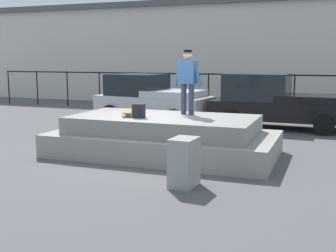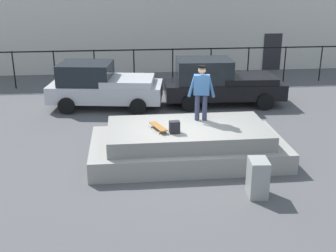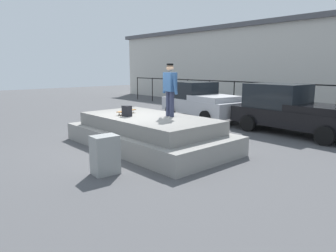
% 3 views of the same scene
% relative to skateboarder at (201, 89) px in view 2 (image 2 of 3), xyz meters
% --- Properties ---
extents(ground_plane, '(60.00, 60.00, 0.00)m').
position_rel_skateboarder_xyz_m(ground_plane, '(-0.80, -0.84, -1.92)').
color(ground_plane, '#4C4C4F').
extents(concrete_ledge, '(5.53, 2.86, 0.98)m').
position_rel_skateboarder_xyz_m(concrete_ledge, '(-0.46, -0.50, -1.47)').
color(concrete_ledge, gray).
rests_on(concrete_ledge, ground_plane).
extents(skateboarder, '(0.81, 0.32, 1.63)m').
position_rel_skateboarder_xyz_m(skateboarder, '(0.00, 0.00, 0.00)').
color(skateboarder, '#2D334C').
rests_on(skateboarder, concrete_ledge).
extents(skateboard, '(0.47, 0.85, 0.12)m').
position_rel_skateboarder_xyz_m(skateboard, '(-1.32, -0.73, -0.84)').
color(skateboard, brown).
rests_on(skateboard, concrete_ledge).
extents(backpack, '(0.29, 0.22, 0.34)m').
position_rel_skateboarder_xyz_m(backpack, '(-0.90, -1.00, -0.77)').
color(backpack, black).
rests_on(backpack, concrete_ledge).
extents(car_silver_pickup_near, '(4.64, 2.59, 1.79)m').
position_rel_skateboarder_xyz_m(car_silver_pickup_near, '(-3.09, 4.87, -1.02)').
color(car_silver_pickup_near, '#B7B7BC').
rests_on(car_silver_pickup_near, ground_plane).
extents(car_black_pickup_mid, '(4.85, 2.19, 1.87)m').
position_rel_skateboarder_xyz_m(car_black_pickup_mid, '(1.62, 4.79, -1.00)').
color(car_black_pickup_mid, black).
rests_on(car_black_pickup_mid, ground_plane).
extents(utility_box, '(0.48, 0.63, 0.93)m').
position_rel_skateboarder_xyz_m(utility_box, '(0.88, -2.89, -1.45)').
color(utility_box, gray).
rests_on(utility_box, ground_plane).
extents(fence_row, '(24.06, 0.06, 1.74)m').
position_rel_skateboarder_xyz_m(fence_row, '(-0.80, 8.27, -0.72)').
color(fence_row, black).
rests_on(fence_row, ground_plane).
extents(warehouse_building, '(34.52, 8.82, 5.37)m').
position_rel_skateboarder_xyz_m(warehouse_building, '(-0.80, 15.25, 0.78)').
color(warehouse_building, beige).
rests_on(warehouse_building, ground_plane).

